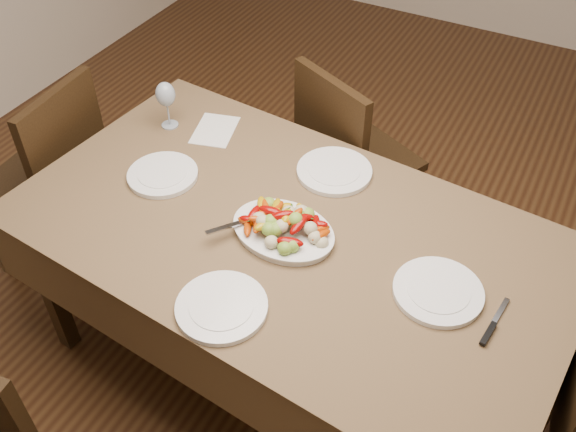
% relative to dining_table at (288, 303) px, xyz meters
% --- Properties ---
extents(floor, '(6.00, 6.00, 0.00)m').
position_rel_dining_table_xyz_m(floor, '(0.13, 0.23, -0.38)').
color(floor, '#3D2412').
rests_on(floor, ground).
extents(dining_table, '(1.93, 1.21, 0.76)m').
position_rel_dining_table_xyz_m(dining_table, '(0.00, 0.00, 0.00)').
color(dining_table, brown).
rests_on(dining_table, ground).
extents(chair_far, '(0.56, 0.56, 0.95)m').
position_rel_dining_table_xyz_m(chair_far, '(-0.06, 0.80, 0.10)').
color(chair_far, black).
rests_on(chair_far, ground).
extents(chair_left, '(0.45, 0.45, 0.95)m').
position_rel_dining_table_xyz_m(chair_left, '(-1.21, 0.04, 0.10)').
color(chair_left, black).
rests_on(chair_left, ground).
extents(serving_platter, '(0.36, 0.28, 0.02)m').
position_rel_dining_table_xyz_m(serving_platter, '(-0.00, -0.03, 0.39)').
color(serving_platter, white).
rests_on(serving_platter, dining_table).
extents(roasted_vegetables, '(0.30, 0.21, 0.09)m').
position_rel_dining_table_xyz_m(roasted_vegetables, '(-0.00, -0.03, 0.45)').
color(roasted_vegetables, '#7C0402').
rests_on(roasted_vegetables, serving_platter).
extents(serving_spoon, '(0.27, 0.20, 0.03)m').
position_rel_dining_table_xyz_m(serving_spoon, '(-0.07, -0.06, 0.43)').
color(serving_spoon, '#9EA0A8').
rests_on(serving_spoon, serving_platter).
extents(plate_left, '(0.25, 0.25, 0.02)m').
position_rel_dining_table_xyz_m(plate_left, '(-0.52, 0.03, 0.39)').
color(plate_left, white).
rests_on(plate_left, dining_table).
extents(plate_right, '(0.27, 0.27, 0.02)m').
position_rel_dining_table_xyz_m(plate_right, '(0.52, -0.03, 0.39)').
color(plate_right, white).
rests_on(plate_right, dining_table).
extents(plate_far, '(0.27, 0.27, 0.02)m').
position_rel_dining_table_xyz_m(plate_far, '(0.01, 0.34, 0.39)').
color(plate_far, white).
rests_on(plate_far, dining_table).
extents(plate_near, '(0.27, 0.27, 0.02)m').
position_rel_dining_table_xyz_m(plate_near, '(-0.01, -0.38, 0.39)').
color(plate_near, white).
rests_on(plate_near, dining_table).
extents(wine_glass, '(0.08, 0.08, 0.20)m').
position_rel_dining_table_xyz_m(wine_glass, '(-0.69, 0.30, 0.48)').
color(wine_glass, '#8C99A5').
rests_on(wine_glass, dining_table).
extents(menu_card, '(0.20, 0.24, 0.00)m').
position_rel_dining_table_xyz_m(menu_card, '(-0.52, 0.36, 0.38)').
color(menu_card, silver).
rests_on(menu_card, dining_table).
extents(table_knife, '(0.04, 0.20, 0.01)m').
position_rel_dining_table_xyz_m(table_knife, '(0.70, -0.07, 0.38)').
color(table_knife, '#9EA0A8').
rests_on(table_knife, dining_table).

